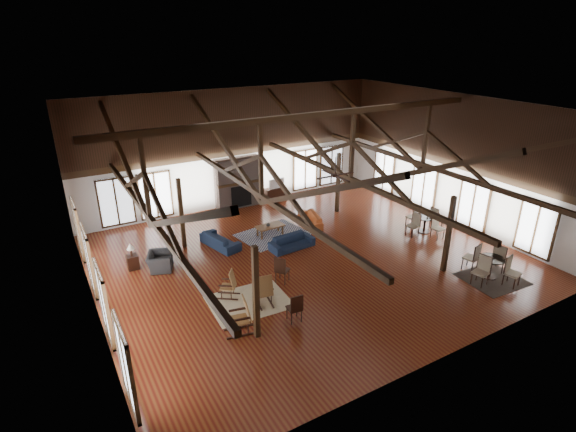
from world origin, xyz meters
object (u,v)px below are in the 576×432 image
coffee_table (270,227)px  cafe_table_far (425,221)px  tv_console (275,193)px  cafe_table_near (491,264)px  armchair (160,261)px  sofa_navy_front (292,242)px  sofa_orange (310,219)px  sofa_navy_left (220,240)px

coffee_table → cafe_table_far: 7.05m
cafe_table_far → tv_console: size_ratio=1.68×
cafe_table_near → armchair: bearing=147.1°
coffee_table → cafe_table_far: size_ratio=0.64×
sofa_navy_front → tv_console: bearing=64.2°
sofa_navy_front → sofa_orange: sofa_navy_front is taller
coffee_table → armchair: size_ratio=1.26×
cafe_table_near → cafe_table_far: (0.87, 4.16, -0.02)m
armchair → tv_console: (7.61, 4.66, -0.03)m
armchair → tv_console: 8.93m
coffee_table → cafe_table_far: bearing=-29.9°
cafe_table_near → tv_console: bearing=104.2°
sofa_navy_left → sofa_orange: (4.60, 0.06, -0.03)m
cafe_table_far → tv_console: cafe_table_far is taller
coffee_table → cafe_table_near: cafe_table_near is taller
sofa_orange → armchair: bearing=-70.4°
sofa_orange → armchair: armchair is taller
cafe_table_near → cafe_table_far: bearing=78.1°
sofa_navy_front → cafe_table_near: (5.20, -5.77, 0.27)m
coffee_table → armchair: (-5.12, -0.58, -0.09)m
armchair → sofa_navy_front: bearing=-79.2°
sofa_orange → tv_console: size_ratio=1.50×
cafe_table_far → sofa_navy_left: bearing=159.1°
sofa_navy_left → cafe_table_near: bearing=-148.1°
armchair → cafe_table_far: 11.69m
sofa_navy_front → cafe_table_near: size_ratio=0.90×
coffee_table → tv_console: bearing=55.9°
sofa_navy_front → cafe_table_near: cafe_table_near is taller
sofa_navy_left → cafe_table_near: 10.77m
sofa_navy_left → sofa_orange: sofa_navy_left is taller
sofa_navy_left → sofa_orange: bearing=-103.6°
cafe_table_far → sofa_navy_front: bearing=165.1°
sofa_orange → coffee_table: sofa_orange is taller
sofa_orange → coffee_table: size_ratio=1.40×
sofa_navy_front → coffee_table: bearing=93.1°
sofa_navy_front → armchair: 5.41m
armchair → cafe_table_near: 12.53m
sofa_navy_left → tv_console: (4.86, 4.00, 0.01)m
sofa_orange → cafe_table_far: (4.04, -3.36, 0.26)m
coffee_table → sofa_navy_front: bearing=-85.8°
tv_console → sofa_navy_front: bearing=-112.0°
sofa_navy_front → sofa_orange: (2.04, 1.74, -0.02)m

